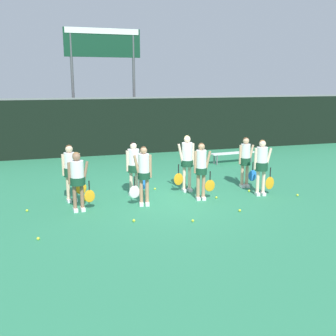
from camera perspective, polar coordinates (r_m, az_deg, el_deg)
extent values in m
plane|color=#2D7F56|center=(11.89, 0.00, -4.30)|extent=(140.00, 140.00, 0.00)
cube|color=black|center=(18.80, -6.76, 5.92)|extent=(60.00, 0.06, 2.64)
cube|color=slate|center=(18.70, -6.86, 10.06)|extent=(60.00, 0.08, 0.08)
cylinder|color=#515156|center=(20.21, -13.62, 10.84)|extent=(0.14, 0.14, 5.96)
cylinder|color=#515156|center=(20.64, -4.96, 11.16)|extent=(0.14, 0.14, 5.96)
cube|color=#0F3823|center=(20.45, -9.48, 17.49)|extent=(3.73, 0.12, 1.36)
cube|color=white|center=(20.44, -9.51, 19.03)|extent=(3.58, 0.02, 0.27)
cube|color=silver|center=(17.07, 9.41, 2.16)|extent=(2.06, 0.51, 0.04)
cylinder|color=slate|center=(17.65, 11.51, 1.68)|extent=(0.06, 0.06, 0.41)
cylinder|color=slate|center=(17.45, 11.96, 1.53)|extent=(0.06, 0.06, 0.41)
cylinder|color=slate|center=(16.82, 6.72, 1.31)|extent=(0.06, 0.06, 0.41)
cylinder|color=slate|center=(16.60, 7.13, 1.16)|extent=(0.06, 0.06, 0.41)
cylinder|color=#8C664C|center=(10.87, -12.37, -4.11)|extent=(0.10, 0.10, 0.77)
cylinder|color=#8C664C|center=(10.84, -13.39, -4.20)|extent=(0.10, 0.10, 0.77)
cube|color=white|center=(10.94, -12.26, -5.85)|extent=(0.13, 0.25, 0.09)
cube|color=white|center=(10.91, -13.27, -5.95)|extent=(0.13, 0.25, 0.09)
cylinder|color=#16422B|center=(10.74, -12.99, -1.83)|extent=(0.41, 0.41, 0.21)
cylinder|color=white|center=(10.68, -13.05, -0.60)|extent=(0.36, 0.36, 0.62)
sphere|color=#8C664C|center=(10.60, -13.16, 1.59)|extent=(0.21, 0.21, 0.21)
sphere|color=olive|center=(10.61, -13.19, 1.75)|extent=(0.20, 0.20, 0.20)
cylinder|color=#8C664C|center=(10.72, -11.90, -0.58)|extent=(0.20, 0.09, 0.59)
cylinder|color=#8C664C|center=(10.66, -14.15, -0.77)|extent=(0.08, 0.08, 0.58)
cylinder|color=black|center=(10.80, -11.38, -2.48)|extent=(0.03, 0.03, 0.25)
ellipsoid|color=orange|center=(10.88, -11.31, -4.02)|extent=(0.29, 0.03, 0.35)
cylinder|color=tan|center=(11.09, -3.05, -3.41)|extent=(0.10, 0.10, 0.80)
cylinder|color=tan|center=(11.08, -3.91, -3.43)|extent=(0.10, 0.10, 0.80)
cube|color=white|center=(11.16, -3.02, -5.20)|extent=(0.15, 0.26, 0.09)
cube|color=white|center=(11.16, -3.88, -5.23)|extent=(0.15, 0.26, 0.09)
cylinder|color=#16422B|center=(10.97, -3.51, -1.09)|extent=(0.35, 0.35, 0.18)
cylinder|color=white|center=(10.91, -3.53, 0.30)|extent=(0.30, 0.30, 0.67)
sphere|color=tan|center=(10.82, -3.56, 2.54)|extent=(0.19, 0.19, 0.19)
sphere|color=#4C331E|center=(10.84, -3.57, 2.69)|extent=(0.18, 0.18, 0.18)
cylinder|color=tan|center=(10.90, -4.53, 0.21)|extent=(0.22, 0.11, 0.64)
cylinder|color=tan|center=(10.92, -2.58, 0.26)|extent=(0.08, 0.08, 0.64)
cylinder|color=black|center=(10.97, -4.91, -1.89)|extent=(0.03, 0.03, 0.26)
ellipsoid|color=silver|center=(11.06, -4.88, -3.47)|extent=(0.30, 0.03, 0.36)
cylinder|color=tan|center=(11.65, 5.18, -2.65)|extent=(0.10, 0.10, 0.81)
cylinder|color=tan|center=(11.62, 4.39, -2.68)|extent=(0.10, 0.10, 0.81)
cube|color=white|center=(11.72, 5.17, -4.38)|extent=(0.15, 0.26, 0.09)
cube|color=white|center=(11.69, 4.38, -4.41)|extent=(0.15, 0.26, 0.09)
cylinder|color=#16422B|center=(11.52, 4.82, -0.41)|extent=(0.34, 0.34, 0.19)
cylinder|color=white|center=(11.46, 4.85, 0.93)|extent=(0.30, 0.30, 0.68)
sphere|color=tan|center=(11.38, 4.89, 3.08)|extent=(0.19, 0.19, 0.19)
sphere|color=#4C331E|center=(11.40, 4.87, 3.22)|extent=(0.18, 0.18, 0.18)
cylinder|color=tan|center=(11.50, 5.77, 0.88)|extent=(0.22, 0.11, 0.65)
cylinder|color=tan|center=(11.43, 3.97, 0.84)|extent=(0.08, 0.08, 0.65)
cylinder|color=black|center=(11.59, 6.13, -1.09)|extent=(0.03, 0.03, 0.26)
ellipsoid|color=orange|center=(11.66, 6.10, -2.56)|extent=(0.31, 0.03, 0.36)
cylinder|color=beige|center=(12.41, 13.68, -2.00)|extent=(0.10, 0.10, 0.82)
cylinder|color=beige|center=(12.35, 12.88, -2.03)|extent=(0.10, 0.10, 0.82)
cube|color=white|center=(12.47, 13.64, -3.65)|extent=(0.15, 0.26, 0.09)
cube|color=white|center=(12.41, 12.84, -3.68)|extent=(0.15, 0.26, 0.09)
cylinder|color=#16422B|center=(12.26, 13.39, 0.24)|extent=(0.38, 0.38, 0.25)
cylinder|color=white|center=(12.21, 13.45, 1.39)|extent=(0.33, 0.33, 0.68)
sphere|color=beige|center=(12.14, 13.56, 3.44)|extent=(0.20, 0.20, 0.20)
sphere|color=olive|center=(12.15, 13.53, 3.57)|extent=(0.18, 0.18, 0.18)
cylinder|color=beige|center=(12.29, 14.36, 1.35)|extent=(0.22, 0.11, 0.65)
cylinder|color=beige|center=(12.15, 12.58, 1.32)|extent=(0.08, 0.08, 0.65)
cylinder|color=black|center=(12.38, 14.63, -0.59)|extent=(0.03, 0.03, 0.29)
ellipsoid|color=orange|center=(12.46, 14.55, -2.13)|extent=(0.29, 0.03, 0.40)
cylinder|color=beige|center=(11.77, -13.46, -2.82)|extent=(0.10, 0.10, 0.79)
cylinder|color=beige|center=(11.74, -14.30, -2.91)|extent=(0.10, 0.10, 0.79)
cube|color=white|center=(11.84, -13.34, -4.50)|extent=(0.14, 0.25, 0.09)
cube|color=white|center=(11.80, -14.18, -4.59)|extent=(0.14, 0.25, 0.09)
cylinder|color=#16422B|center=(11.64, -14.00, -0.56)|extent=(0.37, 0.37, 0.25)
cylinder|color=white|center=(11.59, -14.07, 0.59)|extent=(0.32, 0.32, 0.65)
sphere|color=beige|center=(11.51, -14.18, 2.68)|extent=(0.21, 0.21, 0.21)
sphere|color=#4C331E|center=(11.52, -14.21, 2.83)|extent=(0.19, 0.19, 0.19)
cylinder|color=beige|center=(11.63, -13.10, 0.61)|extent=(0.21, 0.10, 0.62)
cylinder|color=beige|center=(11.56, -14.99, 0.43)|extent=(0.08, 0.08, 0.62)
cylinder|color=black|center=(11.71, -12.60, -1.29)|extent=(0.03, 0.03, 0.28)
ellipsoid|color=orange|center=(11.79, -12.52, -2.85)|extent=(0.32, 0.03, 0.38)
cylinder|color=beige|center=(12.07, -4.54, -2.15)|extent=(0.10, 0.10, 0.79)
cylinder|color=beige|center=(11.99, -5.38, -2.25)|extent=(0.10, 0.10, 0.79)
cube|color=white|center=(12.13, -4.45, -3.77)|extent=(0.16, 0.26, 0.09)
cube|color=white|center=(12.06, -5.29, -3.89)|extent=(0.16, 0.26, 0.09)
cylinder|color=#16422B|center=(11.92, -5.00, -0.01)|extent=(0.40, 0.40, 0.21)
cylinder|color=white|center=(11.87, -5.02, 1.17)|extent=(0.35, 0.35, 0.65)
sphere|color=beige|center=(11.79, -5.06, 3.21)|extent=(0.20, 0.20, 0.20)
sphere|color=black|center=(11.81, -5.10, 3.34)|extent=(0.18, 0.18, 0.18)
cylinder|color=beige|center=(11.96, -4.08, 1.21)|extent=(0.21, 0.11, 0.62)
cylinder|color=beige|center=(11.79, -5.93, 1.01)|extent=(0.08, 0.08, 0.62)
cylinder|color=black|center=(12.06, -3.66, -0.67)|extent=(0.03, 0.03, 0.28)
ellipsoid|color=blue|center=(12.14, -3.64, -2.23)|extent=(0.26, 0.03, 0.39)
cylinder|color=beige|center=(12.50, 3.15, -1.47)|extent=(0.10, 0.10, 0.85)
cylinder|color=beige|center=(12.44, 2.36, -1.53)|extent=(0.10, 0.10, 0.85)
cube|color=white|center=(12.57, 3.18, -3.18)|extent=(0.11, 0.24, 0.09)
cube|color=white|center=(12.51, 2.39, -3.25)|extent=(0.11, 0.24, 0.09)
cylinder|color=#16422B|center=(12.36, 2.78, 0.72)|extent=(0.38, 0.38, 0.19)
cylinder|color=white|center=(12.30, 2.79, 2.04)|extent=(0.33, 0.33, 0.72)
sphere|color=beige|center=(12.23, 2.82, 4.17)|extent=(0.20, 0.20, 0.20)
sphere|color=#D8B772|center=(12.24, 2.78, 4.30)|extent=(0.19, 0.19, 0.19)
cylinder|color=beige|center=(12.24, 1.88, 1.94)|extent=(0.22, 0.08, 0.68)
cylinder|color=beige|center=(12.37, 3.65, 2.04)|extent=(0.08, 0.08, 0.68)
cylinder|color=black|center=(12.28, 1.54, -0.11)|extent=(0.03, 0.03, 0.28)
ellipsoid|color=orange|center=(12.36, 1.53, -1.63)|extent=(0.30, 0.03, 0.39)
cylinder|color=tan|center=(13.24, 11.38, -1.04)|extent=(0.10, 0.10, 0.79)
cylinder|color=tan|center=(13.17, 10.71, -1.08)|extent=(0.10, 0.10, 0.79)
cube|color=white|center=(13.30, 11.37, -2.53)|extent=(0.13, 0.25, 0.09)
cube|color=white|center=(13.23, 10.70, -2.58)|extent=(0.13, 0.25, 0.09)
cylinder|color=#16422B|center=(13.11, 11.13, 0.97)|extent=(0.35, 0.35, 0.24)
cylinder|color=white|center=(13.06, 11.18, 2.02)|extent=(0.30, 0.30, 0.65)
sphere|color=tan|center=(12.99, 11.26, 3.88)|extent=(0.20, 0.20, 0.20)
sphere|color=#4C331E|center=(13.01, 11.22, 4.00)|extent=(0.18, 0.18, 0.18)
cylinder|color=tan|center=(13.14, 11.94, 1.99)|extent=(0.21, 0.09, 0.62)
cylinder|color=tan|center=(12.99, 10.44, 1.94)|extent=(0.08, 0.08, 0.62)
cylinder|color=black|center=(13.23, 12.22, 0.29)|extent=(0.03, 0.03, 0.27)
ellipsoid|color=blue|center=(13.30, 12.15, -1.07)|extent=(0.30, 0.03, 0.37)
sphere|color=#CCE033|center=(9.90, 3.62, -7.63)|extent=(0.07, 0.07, 0.07)
sphere|color=#CCE033|center=(12.73, 11.68, -3.26)|extent=(0.07, 0.07, 0.07)
sphere|color=#CCE033|center=(11.79, -11.96, -4.56)|extent=(0.07, 0.07, 0.07)
sphere|color=#CCE033|center=(11.28, -19.78, -5.82)|extent=(0.07, 0.07, 0.07)
sphere|color=#CCE033|center=(12.64, -11.38, -3.37)|extent=(0.07, 0.07, 0.07)
sphere|color=#CCE033|center=(12.72, -1.92, -3.04)|extent=(0.07, 0.07, 0.07)
sphere|color=#CCE033|center=(9.27, -18.33, -9.69)|extent=(0.07, 0.07, 0.07)
sphere|color=#CCE033|center=(11.87, 7.03, -4.26)|extent=(0.06, 0.06, 0.06)
sphere|color=#CCE033|center=(12.65, 18.28, -3.75)|extent=(0.07, 0.07, 0.07)
sphere|color=#CCE033|center=(10.79, 10.37, -6.08)|extent=(0.07, 0.07, 0.07)
sphere|color=#CCE033|center=(9.91, -4.98, -7.61)|extent=(0.07, 0.07, 0.07)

